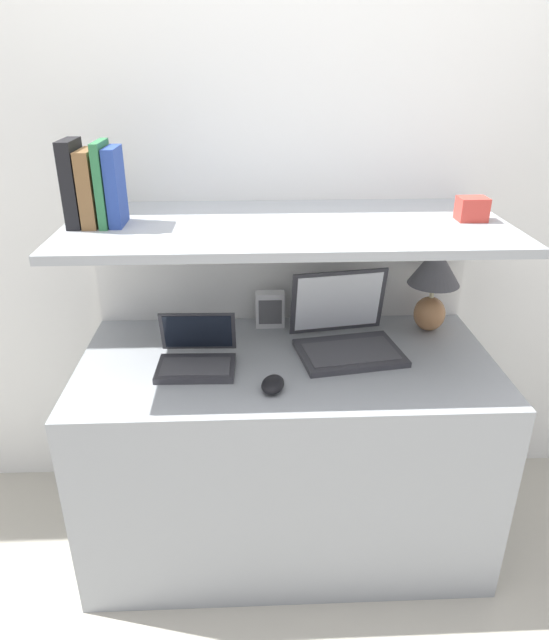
{
  "coord_description": "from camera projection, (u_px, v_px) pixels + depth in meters",
  "views": [
    {
      "loc": [
        -0.12,
        -1.36,
        1.71
      ],
      "look_at": [
        -0.04,
        0.35,
        0.92
      ],
      "focal_mm": 32.0,
      "sensor_mm": 36.0,
      "label": 1
    }
  ],
  "objects": [
    {
      "name": "laptop_small",
      "position": [
        197.0,
        356.0,
        1.9
      ],
      "size": [
        0.26,
        0.22,
        0.17
      ],
      "color": "#333338",
      "rests_on": "desk"
    },
    {
      "name": "laptop_large",
      "position": [
        346.0,
        335.0,
        2.0
      ],
      "size": [
        0.39,
        0.35,
        0.27
      ],
      "color": "#333338",
      "rests_on": "desk"
    },
    {
      "name": "shelf_gadget",
      "position": [
        472.0,
        209.0,
        1.83
      ],
      "size": [
        0.09,
        0.07,
        0.07
      ],
      "color": "#CC3D33",
      "rests_on": "shelf"
    },
    {
      "name": "table_lamp",
      "position": [
        434.0,
        277.0,
        2.08
      ],
      "size": [
        0.19,
        0.19,
        0.33
      ],
      "color": "#B27A4C",
      "rests_on": "desk"
    },
    {
      "name": "book_brown",
      "position": [
        90.0,
        188.0,
        1.75
      ],
      "size": [
        0.04,
        0.15,
        0.23
      ],
      "color": "brown",
      "rests_on": "shelf"
    },
    {
      "name": "book_green",
      "position": [
        104.0,
        184.0,
        1.75
      ],
      "size": [
        0.02,
        0.15,
        0.25
      ],
      "color": "#2D7042",
      "rests_on": "shelf"
    },
    {
      "name": "ground_plane",
      "position": [
        292.0,
        605.0,
        1.96
      ],
      "size": [
        12.0,
        12.0,
        0.0
      ],
      "primitive_type": "plane",
      "color": "#B2AD9E"
    },
    {
      "name": "shelf",
      "position": [
        287.0,
        227.0,
        1.83
      ],
      "size": [
        1.42,
        0.63,
        0.03
      ],
      "color": "#999EA3",
      "rests_on": "back_riser"
    },
    {
      "name": "computer_mouse",
      "position": [
        273.0,
        384.0,
        1.76
      ],
      "size": [
        0.09,
        0.12,
        0.04
      ],
      "color": "black",
      "rests_on": "desk"
    },
    {
      "name": "book_black",
      "position": [
        74.0,
        183.0,
        1.74
      ],
      "size": [
        0.04,
        0.15,
        0.26
      ],
      "color": "black",
      "rests_on": "shelf"
    },
    {
      "name": "router_box",
      "position": [
        270.0,
        309.0,
        2.17
      ],
      "size": [
        0.11,
        0.06,
        0.14
      ],
      "color": "white",
      "rests_on": "desk"
    },
    {
      "name": "wall_back",
      "position": [
        281.0,
        206.0,
        2.14
      ],
      "size": [
        6.0,
        0.05,
        2.4
      ],
      "color": "white",
      "rests_on": "ground_plane"
    },
    {
      "name": "back_riser",
      "position": [
        281.0,
        352.0,
        2.35
      ],
      "size": [
        1.42,
        0.04,
        1.2
      ],
      "color": "white",
      "rests_on": "ground_plane"
    },
    {
      "name": "book_blue",
      "position": [
        115.0,
        187.0,
        1.75
      ],
      "size": [
        0.04,
        0.14,
        0.24
      ],
      "color": "#284293",
      "rests_on": "shelf"
    },
    {
      "name": "desk",
      "position": [
        286.0,
        451.0,
        2.11
      ],
      "size": [
        1.42,
        0.7,
        0.77
      ],
      "color": "#999EA3",
      "rests_on": "ground_plane"
    }
  ]
}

